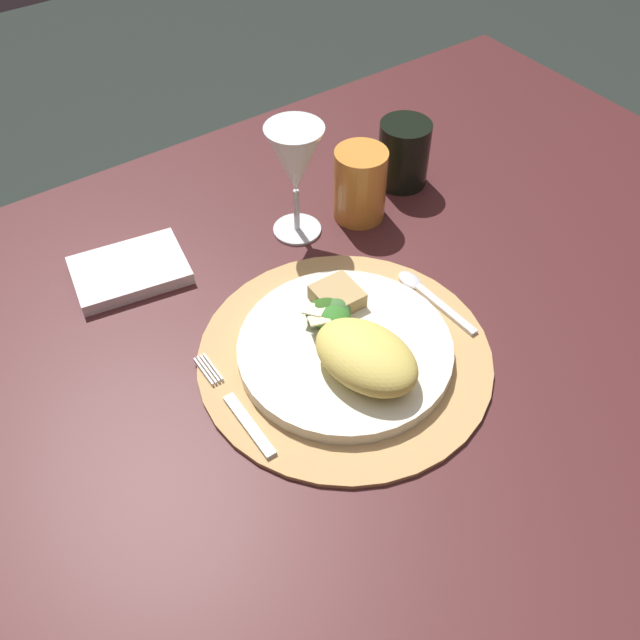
{
  "coord_description": "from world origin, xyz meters",
  "views": [
    {
      "loc": [
        -0.33,
        -0.44,
        1.37
      ],
      "look_at": [
        -0.02,
        0.02,
        0.76
      ],
      "focal_mm": 38.9,
      "sensor_mm": 36.0,
      "label": 1
    }
  ],
  "objects_px": {
    "dining_table": "(337,409)",
    "spoon": "(425,292)",
    "fork": "(237,409)",
    "dark_tumbler": "(403,154)",
    "napkin": "(130,270)",
    "wine_glass": "(295,163)",
    "dinner_plate": "(345,349)",
    "amber_tumbler": "(360,185)"
  },
  "relations": [
    {
      "from": "amber_tumbler",
      "to": "napkin",
      "type": "bearing_deg",
      "value": 167.77
    },
    {
      "from": "fork",
      "to": "dining_table",
      "type": "bearing_deg",
      "value": 10.65
    },
    {
      "from": "wine_glass",
      "to": "dark_tumbler",
      "type": "relative_size",
      "value": 1.67
    },
    {
      "from": "dining_table",
      "to": "dinner_plate",
      "type": "distance_m",
      "value": 0.17
    },
    {
      "from": "fork",
      "to": "dark_tumbler",
      "type": "bearing_deg",
      "value": 28.59
    },
    {
      "from": "dining_table",
      "to": "fork",
      "type": "height_order",
      "value": "fork"
    },
    {
      "from": "fork",
      "to": "dark_tumbler",
      "type": "relative_size",
      "value": 1.65
    },
    {
      "from": "spoon",
      "to": "wine_glass",
      "type": "bearing_deg",
      "value": 106.49
    },
    {
      "from": "dark_tumbler",
      "to": "dinner_plate",
      "type": "bearing_deg",
      "value": -139.98
    },
    {
      "from": "dinner_plate",
      "to": "napkin",
      "type": "distance_m",
      "value": 0.31
    },
    {
      "from": "dining_table",
      "to": "dinner_plate",
      "type": "bearing_deg",
      "value": -115.23
    },
    {
      "from": "fork",
      "to": "dark_tumbler",
      "type": "height_order",
      "value": "dark_tumbler"
    },
    {
      "from": "fork",
      "to": "napkin",
      "type": "xyz_separation_m",
      "value": [
        -0.0,
        0.27,
        0.0
      ]
    },
    {
      "from": "spoon",
      "to": "dark_tumbler",
      "type": "xyz_separation_m",
      "value": [
        0.13,
        0.21,
        0.04
      ]
    },
    {
      "from": "fork",
      "to": "spoon",
      "type": "height_order",
      "value": "spoon"
    },
    {
      "from": "dining_table",
      "to": "fork",
      "type": "distance_m",
      "value": 0.23
    },
    {
      "from": "amber_tumbler",
      "to": "dark_tumbler",
      "type": "distance_m",
      "value": 0.1
    },
    {
      "from": "spoon",
      "to": "napkin",
      "type": "height_order",
      "value": "napkin"
    },
    {
      "from": "spoon",
      "to": "dark_tumbler",
      "type": "bearing_deg",
      "value": 57.46
    },
    {
      "from": "napkin",
      "to": "amber_tumbler",
      "type": "xyz_separation_m",
      "value": [
        0.32,
        -0.07,
        0.04
      ]
    },
    {
      "from": "fork",
      "to": "spoon",
      "type": "distance_m",
      "value": 0.28
    },
    {
      "from": "dining_table",
      "to": "fork",
      "type": "relative_size",
      "value": 8.82
    },
    {
      "from": "fork",
      "to": "wine_glass",
      "type": "bearing_deg",
      "value": 44.45
    },
    {
      "from": "dining_table",
      "to": "wine_glass",
      "type": "bearing_deg",
      "value": 70.72
    },
    {
      "from": "fork",
      "to": "napkin",
      "type": "height_order",
      "value": "napkin"
    },
    {
      "from": "dinner_plate",
      "to": "dark_tumbler",
      "type": "xyz_separation_m",
      "value": [
        0.27,
        0.23,
        0.03
      ]
    },
    {
      "from": "dark_tumbler",
      "to": "spoon",
      "type": "bearing_deg",
      "value": -122.54
    },
    {
      "from": "dark_tumbler",
      "to": "napkin",
      "type": "bearing_deg",
      "value": 174.24
    },
    {
      "from": "dining_table",
      "to": "amber_tumbler",
      "type": "relative_size",
      "value": 13.67
    },
    {
      "from": "amber_tumbler",
      "to": "dark_tumbler",
      "type": "xyz_separation_m",
      "value": [
        0.1,
        0.03,
        -0.0
      ]
    },
    {
      "from": "dinner_plate",
      "to": "wine_glass",
      "type": "xyz_separation_m",
      "value": [
        0.08,
        0.22,
        0.1
      ]
    },
    {
      "from": "dinner_plate",
      "to": "napkin",
      "type": "xyz_separation_m",
      "value": [
        -0.15,
        0.27,
        -0.01
      ]
    },
    {
      "from": "dining_table",
      "to": "wine_glass",
      "type": "xyz_separation_m",
      "value": [
        0.07,
        0.19,
        0.26
      ]
    },
    {
      "from": "dining_table",
      "to": "spoon",
      "type": "bearing_deg",
      "value": -4.66
    },
    {
      "from": "fork",
      "to": "wine_glass",
      "type": "xyz_separation_m",
      "value": [
        0.22,
        0.22,
        0.1
      ]
    },
    {
      "from": "dinner_plate",
      "to": "napkin",
      "type": "relative_size",
      "value": 1.74
    },
    {
      "from": "dining_table",
      "to": "wine_glass",
      "type": "relative_size",
      "value": 8.69
    },
    {
      "from": "spoon",
      "to": "wine_glass",
      "type": "distance_m",
      "value": 0.23
    },
    {
      "from": "spoon",
      "to": "wine_glass",
      "type": "height_order",
      "value": "wine_glass"
    },
    {
      "from": "wine_glass",
      "to": "dark_tumbler",
      "type": "bearing_deg",
      "value": 1.98
    },
    {
      "from": "dinner_plate",
      "to": "amber_tumbler",
      "type": "height_order",
      "value": "amber_tumbler"
    },
    {
      "from": "dining_table",
      "to": "napkin",
      "type": "bearing_deg",
      "value": 123.98
    }
  ]
}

